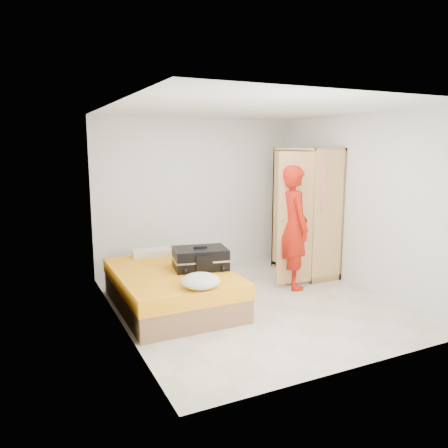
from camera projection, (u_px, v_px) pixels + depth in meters
name	position (u px, v px, depth m)	size (l,w,h in m)	color
room	(254.00, 209.00, 5.79)	(4.00, 4.02, 2.60)	beige
bed	(172.00, 288.00, 5.85)	(1.42, 2.02, 0.50)	brown
wardrobe	(305.00, 215.00, 7.22)	(1.17, 1.20, 2.10)	tan
person	(293.00, 227.00, 6.54)	(0.67, 0.44, 1.85)	red
suitcase	(200.00, 258.00, 5.86)	(0.80, 0.65, 0.31)	black
round_cushion	(201.00, 281.00, 5.06)	(0.46, 0.46, 0.17)	silver
pillow	(151.00, 253.00, 6.55)	(0.55, 0.28, 0.10)	silver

